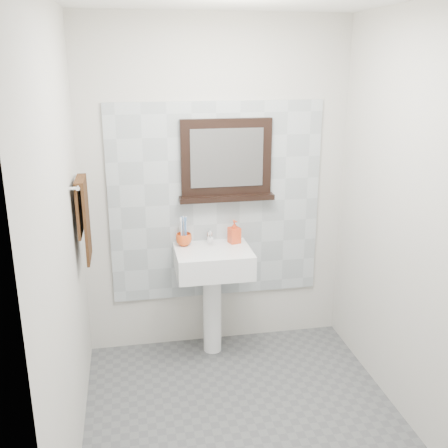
{
  "coord_description": "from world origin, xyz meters",
  "views": [
    {
      "loc": [
        -0.64,
        -2.67,
        2.18
      ],
      "look_at": [
        -0.04,
        0.55,
        1.15
      ],
      "focal_mm": 42.0,
      "sensor_mm": 36.0,
      "label": 1
    }
  ],
  "objects_px": {
    "hand_towel": "(83,213)",
    "soap_dispenser": "(234,232)",
    "pedestal_sink": "(213,272)",
    "framed_mirror": "(226,162)",
    "toothbrush_cup": "(184,239)"
  },
  "relations": [
    {
      "from": "soap_dispenser",
      "to": "framed_mirror",
      "type": "bearing_deg",
      "value": 102.81
    },
    {
      "from": "toothbrush_cup",
      "to": "framed_mirror",
      "type": "distance_m",
      "value": 0.65
    },
    {
      "from": "soap_dispenser",
      "to": "framed_mirror",
      "type": "distance_m",
      "value": 0.52
    },
    {
      "from": "framed_mirror",
      "to": "toothbrush_cup",
      "type": "bearing_deg",
      "value": -167.93
    },
    {
      "from": "pedestal_sink",
      "to": "hand_towel",
      "type": "relative_size",
      "value": 1.75
    },
    {
      "from": "soap_dispenser",
      "to": "pedestal_sink",
      "type": "bearing_deg",
      "value": -166.73
    },
    {
      "from": "framed_mirror",
      "to": "hand_towel",
      "type": "bearing_deg",
      "value": -159.69
    },
    {
      "from": "soap_dispenser",
      "to": "framed_mirror",
      "type": "relative_size",
      "value": 0.25
    },
    {
      "from": "hand_towel",
      "to": "soap_dispenser",
      "type": "bearing_deg",
      "value": 15.45
    },
    {
      "from": "pedestal_sink",
      "to": "framed_mirror",
      "type": "relative_size",
      "value": 1.35
    },
    {
      "from": "toothbrush_cup",
      "to": "hand_towel",
      "type": "xyz_separation_m",
      "value": [
        -0.68,
        -0.3,
        0.33
      ]
    },
    {
      "from": "toothbrush_cup",
      "to": "soap_dispenser",
      "type": "relative_size",
      "value": 0.67
    },
    {
      "from": "toothbrush_cup",
      "to": "hand_towel",
      "type": "height_order",
      "value": "hand_towel"
    },
    {
      "from": "framed_mirror",
      "to": "soap_dispenser",
      "type": "bearing_deg",
      "value": -60.56
    },
    {
      "from": "pedestal_sink",
      "to": "hand_towel",
      "type": "bearing_deg",
      "value": -167.9
    }
  ]
}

